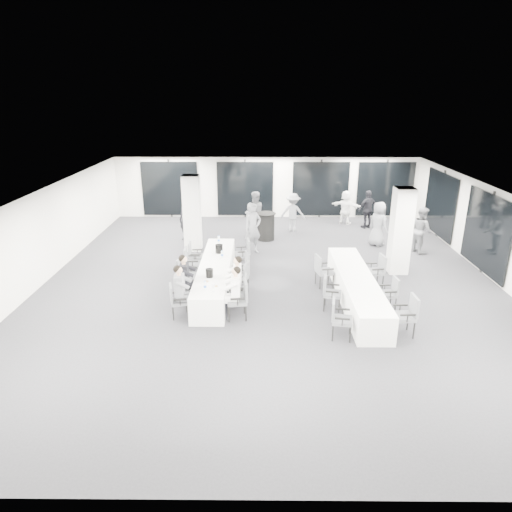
% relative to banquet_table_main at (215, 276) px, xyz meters
% --- Properties ---
extents(room, '(14.04, 16.04, 2.84)m').
position_rel_banquet_table_main_xyz_m(room, '(2.54, 1.42, 1.01)').
color(room, '#232328').
rests_on(room, ground).
extents(column_left, '(0.60, 0.60, 2.80)m').
position_rel_banquet_table_main_xyz_m(column_left, '(-1.14, 3.51, 1.02)').
color(column_left, silver).
rests_on(column_left, floor).
extents(column_right, '(0.60, 0.60, 2.80)m').
position_rel_banquet_table_main_xyz_m(column_right, '(5.86, 1.31, 1.02)').
color(column_right, silver).
rests_on(column_right, floor).
extents(banquet_table_main, '(0.90, 5.00, 0.75)m').
position_rel_banquet_table_main_xyz_m(banquet_table_main, '(0.00, 0.00, 0.00)').
color(banquet_table_main, silver).
rests_on(banquet_table_main, floor).
extents(banquet_table_side, '(0.90, 5.00, 0.75)m').
position_rel_banquet_table_main_xyz_m(banquet_table_side, '(4.06, -0.96, 0.00)').
color(banquet_table_side, silver).
rests_on(banquet_table_side, floor).
extents(cocktail_table, '(0.78, 0.78, 1.09)m').
position_rel_banquet_table_main_xyz_m(cocktail_table, '(1.59, 4.77, 0.18)').
color(cocktail_table, black).
rests_on(cocktail_table, floor).
extents(chair_main_left_near, '(0.55, 0.58, 0.90)m').
position_rel_banquet_table_main_xyz_m(chair_main_left_near, '(-0.83, -1.95, 0.14)').
color(chair_main_left_near, '#4E5156').
rests_on(chair_main_left_near, floor).
extents(chair_main_left_second, '(0.47, 0.53, 0.91)m').
position_rel_banquet_table_main_xyz_m(chair_main_left_second, '(-0.83, -1.13, 0.15)').
color(chair_main_left_second, '#4E5156').
rests_on(chair_main_left_second, floor).
extents(chair_main_left_mid, '(0.61, 0.65, 1.04)m').
position_rel_banquet_table_main_xyz_m(chair_main_left_mid, '(-0.84, -0.32, 0.22)').
color(chair_main_left_mid, '#4E5156').
rests_on(chair_main_left_mid, floor).
extents(chair_main_left_fourth, '(0.52, 0.58, 1.01)m').
position_rel_banquet_table_main_xyz_m(chair_main_left_fourth, '(-0.84, 0.71, 0.20)').
color(chair_main_left_fourth, '#4E5156').
rests_on(chair_main_left_fourth, floor).
extents(chair_main_left_far, '(0.48, 0.53, 0.93)m').
position_rel_banquet_table_main_xyz_m(chair_main_left_far, '(-0.83, 1.47, 0.16)').
color(chair_main_left_far, '#4E5156').
rests_on(chair_main_left_far, floor).
extents(chair_main_right_near, '(0.58, 0.63, 1.03)m').
position_rel_banquet_table_main_xyz_m(chair_main_right_near, '(0.84, -1.99, 0.21)').
color(chair_main_right_near, '#4E5156').
rests_on(chair_main_right_near, floor).
extents(chair_main_right_second, '(0.46, 0.52, 0.91)m').
position_rel_banquet_table_main_xyz_m(chair_main_right_second, '(0.83, -1.23, 0.14)').
color(chair_main_right_second, '#4E5156').
rests_on(chair_main_right_second, floor).
extents(chair_main_right_mid, '(0.58, 0.61, 0.96)m').
position_rel_banquet_table_main_xyz_m(chair_main_right_mid, '(0.83, -0.44, 0.17)').
color(chair_main_right_mid, '#4E5156').
rests_on(chair_main_right_mid, floor).
extents(chair_main_right_fourth, '(0.57, 0.60, 0.94)m').
position_rel_banquet_table_main_xyz_m(chair_main_right_fourth, '(0.83, 0.49, 0.16)').
color(chair_main_right_fourth, '#4E5156').
rests_on(chair_main_right_fourth, floor).
extents(chair_main_right_far, '(0.55, 0.59, 0.96)m').
position_rel_banquet_table_main_xyz_m(chair_main_right_far, '(0.83, 1.71, 0.17)').
color(chair_main_right_far, '#4E5156').
rests_on(chair_main_right_far, floor).
extents(chair_side_left_near, '(0.57, 0.60, 0.97)m').
position_rel_banquet_table_main_xyz_m(chair_side_left_near, '(3.23, -2.99, 0.18)').
color(chair_side_left_near, '#4E5156').
rests_on(chair_side_left_near, floor).
extents(chair_side_left_mid, '(0.56, 0.59, 0.94)m').
position_rel_banquet_table_main_xyz_m(chair_side_left_mid, '(3.23, -1.45, 0.16)').
color(chair_side_left_mid, '#4E5156').
rests_on(chair_side_left_mid, floor).
extents(chair_side_left_far, '(0.59, 0.62, 0.99)m').
position_rel_banquet_table_main_xyz_m(chair_side_left_far, '(3.23, 0.09, 0.19)').
color(chair_side_left_far, '#4E5156').
rests_on(chair_side_left_far, floor).
extents(chair_side_right_near, '(0.53, 0.59, 1.02)m').
position_rel_banquet_table_main_xyz_m(chair_side_right_near, '(4.90, -2.84, 0.21)').
color(chair_side_right_near, '#4E5156').
rests_on(chair_side_right_near, floor).
extents(chair_side_right_mid, '(0.48, 0.53, 0.89)m').
position_rel_banquet_table_main_xyz_m(chair_side_right_mid, '(4.89, -1.39, 0.13)').
color(chair_side_right_mid, '#4E5156').
rests_on(chair_side_right_mid, floor).
extents(chair_side_right_far, '(0.57, 0.61, 0.99)m').
position_rel_banquet_table_main_xyz_m(chair_side_right_far, '(4.90, 0.12, 0.19)').
color(chair_side_right_far, '#4E5156').
rests_on(chair_side_right_far, floor).
extents(seated_guest_a, '(0.50, 0.38, 1.44)m').
position_rel_banquet_table_main_xyz_m(seated_guest_a, '(-0.67, -1.93, 0.44)').
color(seated_guest_a, slate).
rests_on(seated_guest_a, floor).
extents(seated_guest_b, '(0.50, 0.38, 1.44)m').
position_rel_banquet_table_main_xyz_m(seated_guest_b, '(-0.67, -1.13, 0.44)').
color(seated_guest_b, black).
rests_on(seated_guest_b, floor).
extents(seated_guest_c, '(0.50, 0.38, 1.44)m').
position_rel_banquet_table_main_xyz_m(seated_guest_c, '(0.67, -2.01, 0.44)').
color(seated_guest_c, white).
rests_on(seated_guest_c, floor).
extents(seated_guest_d, '(0.50, 0.38, 1.44)m').
position_rel_banquet_table_main_xyz_m(seated_guest_d, '(0.67, -1.23, 0.44)').
color(seated_guest_d, white).
rests_on(seated_guest_d, floor).
extents(standing_guest_a, '(0.99, 0.95, 2.13)m').
position_rel_banquet_table_main_xyz_m(standing_guest_a, '(1.09, 3.14, 0.69)').
color(standing_guest_a, slate).
rests_on(standing_guest_a, floor).
extents(standing_guest_b, '(1.15, 1.05, 2.03)m').
position_rel_banquet_table_main_xyz_m(standing_guest_b, '(1.13, 5.50, 0.64)').
color(standing_guest_b, slate).
rests_on(standing_guest_b, floor).
extents(standing_guest_c, '(1.29, 0.84, 1.84)m').
position_rel_banquet_table_main_xyz_m(standing_guest_c, '(2.74, 5.97, 0.54)').
color(standing_guest_c, slate).
rests_on(standing_guest_c, floor).
extents(standing_guest_d, '(1.26, 1.01, 1.88)m').
position_rel_banquet_table_main_xyz_m(standing_guest_d, '(6.00, 6.45, 0.56)').
color(standing_guest_d, black).
rests_on(standing_guest_d, floor).
extents(standing_guest_e, '(0.98, 1.09, 1.93)m').
position_rel_banquet_table_main_xyz_m(standing_guest_e, '(5.87, 4.09, 0.59)').
color(standing_guest_e, slate).
rests_on(standing_guest_e, floor).
extents(standing_guest_f, '(1.65, 1.29, 1.70)m').
position_rel_banquet_table_main_xyz_m(standing_guest_f, '(5.18, 7.18, 0.48)').
color(standing_guest_f, white).
rests_on(standing_guest_f, floor).
extents(standing_guest_g, '(0.87, 0.82, 1.88)m').
position_rel_banquet_table_main_xyz_m(standing_guest_g, '(-1.58, 4.69, 0.56)').
color(standing_guest_g, black).
rests_on(standing_guest_g, floor).
extents(standing_guest_h, '(0.81, 1.05, 1.92)m').
position_rel_banquet_table_main_xyz_m(standing_guest_h, '(7.25, 3.33, 0.59)').
color(standing_guest_h, slate).
rests_on(standing_guest_h, floor).
extents(ice_bucket_near, '(0.21, 0.21, 0.24)m').
position_rel_banquet_table_main_xyz_m(ice_bucket_near, '(-0.05, -1.03, 0.49)').
color(ice_bucket_near, black).
rests_on(ice_bucket_near, banquet_table_main).
extents(ice_bucket_far, '(0.24, 0.24, 0.27)m').
position_rel_banquet_table_main_xyz_m(ice_bucket_far, '(0.05, 1.00, 0.51)').
color(ice_bucket_far, black).
rests_on(ice_bucket_far, banquet_table_main).
extents(water_bottle_a, '(0.07, 0.07, 0.23)m').
position_rel_banquet_table_main_xyz_m(water_bottle_a, '(-0.07, -1.88, 0.49)').
color(water_bottle_a, silver).
rests_on(water_bottle_a, banquet_table_main).
extents(water_bottle_b, '(0.07, 0.07, 0.22)m').
position_rel_banquet_table_main_xyz_m(water_bottle_b, '(0.18, 0.56, 0.48)').
color(water_bottle_b, silver).
rests_on(water_bottle_b, banquet_table_main).
extents(water_bottle_c, '(0.08, 0.08, 0.24)m').
position_rel_banquet_table_main_xyz_m(water_bottle_c, '(-0.05, 2.01, 0.50)').
color(water_bottle_c, silver).
rests_on(water_bottle_c, banquet_table_main).
extents(plate_a, '(0.19, 0.19, 0.03)m').
position_rel_banquet_table_main_xyz_m(plate_a, '(-0.10, -1.37, 0.39)').
color(plate_a, white).
rests_on(plate_a, banquet_table_main).
extents(plate_b, '(0.18, 0.18, 0.03)m').
position_rel_banquet_table_main_xyz_m(plate_b, '(0.18, -1.70, 0.39)').
color(plate_b, white).
rests_on(plate_b, banquet_table_main).
extents(plate_c, '(0.18, 0.18, 0.03)m').
position_rel_banquet_table_main_xyz_m(plate_c, '(-0.04, -0.62, 0.39)').
color(plate_c, white).
rests_on(plate_c, banquet_table_main).
extents(wine_glass, '(0.08, 0.08, 0.21)m').
position_rel_banquet_table_main_xyz_m(wine_glass, '(0.16, -2.00, 0.53)').
color(wine_glass, silver).
rests_on(wine_glass, banquet_table_main).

